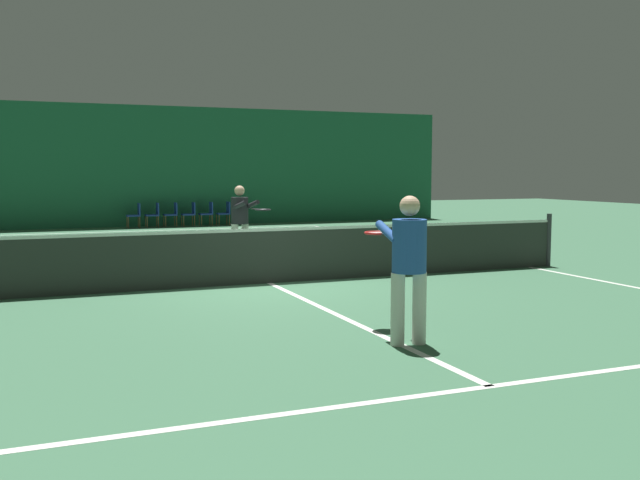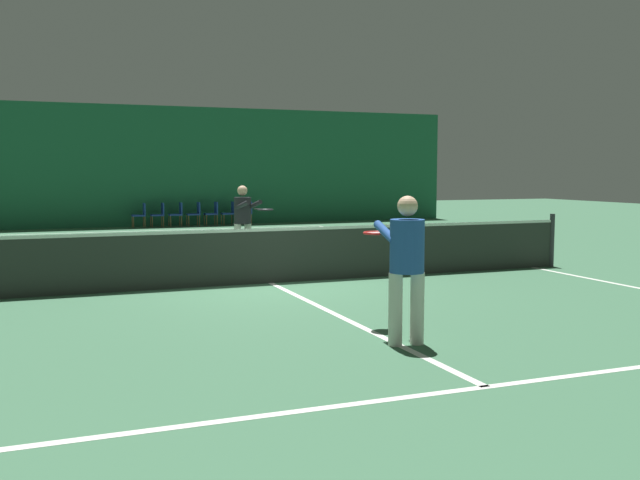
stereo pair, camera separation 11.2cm
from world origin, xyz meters
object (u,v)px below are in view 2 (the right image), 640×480
(player_far, at_px, (244,217))
(courtside_chair_1, at_px, (159,213))
(courtside_chair_5, at_px, (230,212))
(courtside_chair_0, at_px, (141,213))
(courtside_chair_4, at_px, (213,212))
(courtside_chair_6, at_px, (247,211))
(player_near, at_px, (405,258))
(tennis_net, at_px, (271,254))
(courtside_chair_3, at_px, (195,212))
(courtside_chair_2, at_px, (177,213))

(player_far, relative_size, courtside_chair_1, 1.93)
(courtside_chair_5, bearing_deg, courtside_chair_0, -90.00)
(player_far, bearing_deg, courtside_chair_0, 171.68)
(courtside_chair_4, bearing_deg, courtside_chair_6, 90.00)
(player_near, bearing_deg, courtside_chair_6, -4.07)
(tennis_net, xyz_separation_m, courtside_chair_5, (2.67, 13.40, -0.03))
(player_near, xyz_separation_m, courtside_chair_1, (0.07, 18.12, -0.48))
(tennis_net, xyz_separation_m, courtside_chair_4, (2.04, 13.40, -0.03))
(player_near, bearing_deg, courtside_chair_1, 5.78)
(tennis_net, relative_size, courtside_chair_3, 14.29)
(courtside_chair_2, bearing_deg, courtside_chair_5, 90.00)
(courtside_chair_4, bearing_deg, player_near, -6.18)
(courtside_chair_5, bearing_deg, player_near, -8.14)
(courtside_chair_3, distance_m, courtside_chair_6, 1.89)
(courtside_chair_3, height_order, courtside_chair_6, same)
(courtside_chair_2, xyz_separation_m, courtside_chair_6, (2.52, 0.00, 0.00))
(courtside_chair_1, xyz_separation_m, courtside_chair_5, (2.52, 0.00, 0.00))
(player_far, xyz_separation_m, courtside_chair_3, (1.00, 10.14, -0.46))
(courtside_chair_4, height_order, courtside_chair_6, same)
(courtside_chair_0, distance_m, courtside_chair_4, 2.52)
(tennis_net, relative_size, courtside_chair_2, 14.29)
(courtside_chair_1, distance_m, courtside_chair_6, 3.15)
(courtside_chair_3, xyz_separation_m, courtside_chair_5, (1.26, 0.00, 0.00))
(player_near, distance_m, player_far, 7.98)
(tennis_net, relative_size, courtside_chair_6, 14.29)
(player_far, height_order, courtside_chair_1, player_far)
(tennis_net, bearing_deg, player_far, 82.69)
(player_near, xyz_separation_m, courtside_chair_2, (0.70, 18.12, -0.48))
(courtside_chair_1, height_order, courtside_chair_6, same)
(player_far, height_order, courtside_chair_6, player_far)
(player_near, distance_m, courtside_chair_6, 18.41)
(courtside_chair_2, bearing_deg, player_far, -2.07)
(courtside_chair_1, distance_m, courtside_chair_3, 1.26)
(player_near, height_order, courtside_chair_3, player_near)
(courtside_chair_3, relative_size, courtside_chair_5, 1.00)
(tennis_net, distance_m, courtside_chair_4, 13.56)
(tennis_net, xyz_separation_m, courtside_chair_0, (-0.47, 13.40, -0.03))
(courtside_chair_4, bearing_deg, courtside_chair_3, -90.00)
(player_far, distance_m, courtside_chair_2, 10.16)
(player_near, xyz_separation_m, courtside_chair_5, (2.59, 18.12, -0.48))
(courtside_chair_6, bearing_deg, courtside_chair_0, -90.00)
(tennis_net, bearing_deg, courtside_chair_4, 81.33)
(player_far, distance_m, courtside_chair_6, 10.55)
(courtside_chair_1, relative_size, courtside_chair_3, 1.00)
(courtside_chair_1, xyz_separation_m, courtside_chair_3, (1.26, 0.00, 0.00))
(tennis_net, xyz_separation_m, player_near, (0.08, -4.71, 0.45))
(courtside_chair_2, bearing_deg, courtside_chair_0, -90.00)
(tennis_net, bearing_deg, courtside_chair_0, 92.03)
(courtside_chair_3, bearing_deg, courtside_chair_2, -90.00)
(courtside_chair_0, xyz_separation_m, courtside_chair_2, (1.26, 0.00, 0.00))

